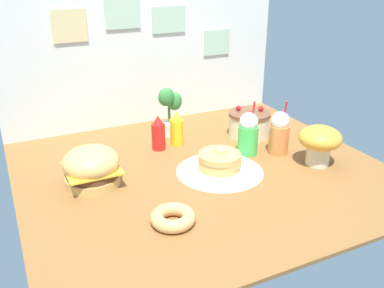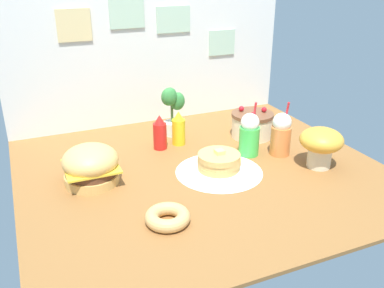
% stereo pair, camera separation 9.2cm
% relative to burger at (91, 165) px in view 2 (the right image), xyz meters
% --- Properties ---
extents(ground_plane, '(2.06, 1.85, 0.02)m').
position_rel_burger_xyz_m(ground_plane, '(0.62, -0.11, -0.11)').
color(ground_plane, brown).
extents(back_wall, '(2.06, 0.04, 1.04)m').
position_rel_burger_xyz_m(back_wall, '(0.62, 0.81, 0.42)').
color(back_wall, silver).
rests_on(back_wall, ground_plane).
extents(doily_mat, '(0.51, 0.51, 0.00)m').
position_rel_burger_xyz_m(doily_mat, '(0.70, -0.17, -0.10)').
color(doily_mat, white).
rests_on(doily_mat, ground_plane).
extents(burger, '(0.30, 0.30, 0.22)m').
position_rel_burger_xyz_m(burger, '(0.00, 0.00, 0.00)').
color(burger, '#DBA859').
rests_on(burger, ground_plane).
extents(pancake_stack, '(0.39, 0.39, 0.14)m').
position_rel_burger_xyz_m(pancake_stack, '(0.70, -0.17, -0.05)').
color(pancake_stack, white).
rests_on(pancake_stack, doily_mat).
extents(layer_cake, '(0.29, 0.29, 0.21)m').
position_rel_burger_xyz_m(layer_cake, '(1.15, 0.22, -0.02)').
color(layer_cake, beige).
rests_on(layer_cake, ground_plane).
extents(ketchup_bottle, '(0.09, 0.09, 0.23)m').
position_rel_burger_xyz_m(ketchup_bottle, '(0.50, 0.28, 0.00)').
color(ketchup_bottle, red).
rests_on(ketchup_bottle, ground_plane).
extents(mustard_bottle, '(0.09, 0.09, 0.23)m').
position_rel_burger_xyz_m(mustard_bottle, '(0.63, 0.30, 0.00)').
color(mustard_bottle, yellow).
rests_on(mustard_bottle, ground_plane).
extents(cream_soda_cup, '(0.13, 0.13, 0.34)m').
position_rel_burger_xyz_m(cream_soda_cup, '(0.98, -0.02, 0.03)').
color(cream_soda_cup, green).
rests_on(cream_soda_cup, ground_plane).
extents(orange_float_cup, '(0.13, 0.13, 0.34)m').
position_rel_burger_xyz_m(orange_float_cup, '(1.16, -0.10, 0.03)').
color(orange_float_cup, orange).
rests_on(orange_float_cup, ground_plane).
extents(donut_pink_glaze, '(0.21, 0.21, 0.06)m').
position_rel_burger_xyz_m(donut_pink_glaze, '(0.24, -0.54, -0.07)').
color(donut_pink_glaze, tan).
rests_on(donut_pink_glaze, ground_plane).
extents(potted_plant, '(0.17, 0.14, 0.35)m').
position_rel_burger_xyz_m(potted_plant, '(0.66, 0.48, 0.08)').
color(potted_plant, white).
rests_on(potted_plant, ground_plane).
extents(mushroom_stool, '(0.25, 0.25, 0.24)m').
position_rel_burger_xyz_m(mushroom_stool, '(1.27, -0.34, 0.04)').
color(mushroom_stool, beige).
rests_on(mushroom_stool, ground_plane).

